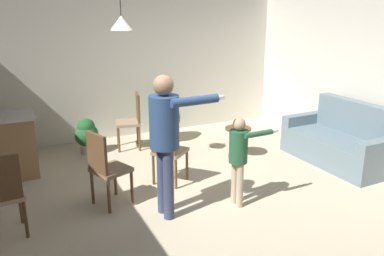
# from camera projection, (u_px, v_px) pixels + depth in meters

# --- Properties ---
(ground) EXTENTS (7.68, 7.68, 0.00)m
(ground) POSITION_uv_depth(u_px,v_px,m) (201.00, 201.00, 5.37)
(ground) COLOR beige
(wall_back) EXTENTS (6.40, 0.10, 2.70)m
(wall_back) POSITION_uv_depth(u_px,v_px,m) (127.00, 67.00, 7.75)
(wall_back) COLOR silver
(wall_back) RESTS_ON ground
(couch_floral) EXTENTS (0.90, 1.82, 1.00)m
(couch_floral) POSITION_uv_depth(u_px,v_px,m) (340.00, 143.00, 6.62)
(couch_floral) COLOR slate
(couch_floral) RESTS_ON ground
(side_table_by_couch) EXTENTS (0.44, 0.44, 0.52)m
(side_table_by_couch) POSITION_uv_depth(u_px,v_px,m) (238.00, 139.00, 6.83)
(side_table_by_couch) COLOR brown
(side_table_by_couch) RESTS_ON ground
(person_adult) EXTENTS (0.87, 0.51, 1.74)m
(person_adult) POSITION_uv_depth(u_px,v_px,m) (165.00, 131.00, 4.71)
(person_adult) COLOR #384260
(person_adult) RESTS_ON ground
(person_child) EXTENTS (0.61, 0.34, 1.17)m
(person_child) POSITION_uv_depth(u_px,v_px,m) (239.00, 152.00, 5.06)
(person_child) COLOR tan
(person_child) RESTS_ON ground
(dining_chair_by_counter) EXTENTS (0.59, 0.59, 1.00)m
(dining_chair_by_counter) POSITION_uv_depth(u_px,v_px,m) (168.00, 148.00, 5.73)
(dining_chair_by_counter) COLOR brown
(dining_chair_by_counter) RESTS_ON ground
(dining_chair_near_wall) EXTENTS (0.54, 0.54, 1.00)m
(dining_chair_near_wall) POSITION_uv_depth(u_px,v_px,m) (106.00, 166.00, 5.09)
(dining_chair_near_wall) COLOR brown
(dining_chair_near_wall) RESTS_ON ground
(dining_chair_centre_back) EXTENTS (0.50, 0.50, 1.00)m
(dining_chair_centre_back) POSITION_uv_depth(u_px,v_px,m) (132.00, 119.00, 7.20)
(dining_chair_centre_back) COLOR brown
(dining_chair_centre_back) RESTS_ON ground
(dining_chair_spare) EXTENTS (0.46, 0.46, 1.00)m
(dining_chair_spare) POSITION_uv_depth(u_px,v_px,m) (3.00, 193.00, 4.37)
(dining_chair_spare) COLOR brown
(dining_chair_spare) RESTS_ON ground
(potted_plant_corner) EXTENTS (0.41, 0.41, 0.63)m
(potted_plant_corner) POSITION_uv_depth(u_px,v_px,m) (87.00, 134.00, 7.00)
(potted_plant_corner) COLOR #B7B2AD
(potted_plant_corner) RESTS_ON ground
(potted_plant_by_wall) EXTENTS (0.56, 0.56, 0.86)m
(potted_plant_by_wall) POSITION_uv_depth(u_px,v_px,m) (165.00, 117.00, 7.61)
(potted_plant_by_wall) COLOR #B7B2AD
(potted_plant_by_wall) RESTS_ON ground
(spare_remote_on_table) EXTENTS (0.08, 0.13, 0.04)m
(spare_remote_on_table) POSITION_uv_depth(u_px,v_px,m) (240.00, 126.00, 6.78)
(spare_remote_on_table) COLOR white
(spare_remote_on_table) RESTS_ON side_table_by_couch
(ceiling_light_pendant) EXTENTS (0.32, 0.32, 0.55)m
(ceiling_light_pendant) POSITION_uv_depth(u_px,v_px,m) (121.00, 23.00, 5.65)
(ceiling_light_pendant) COLOR silver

